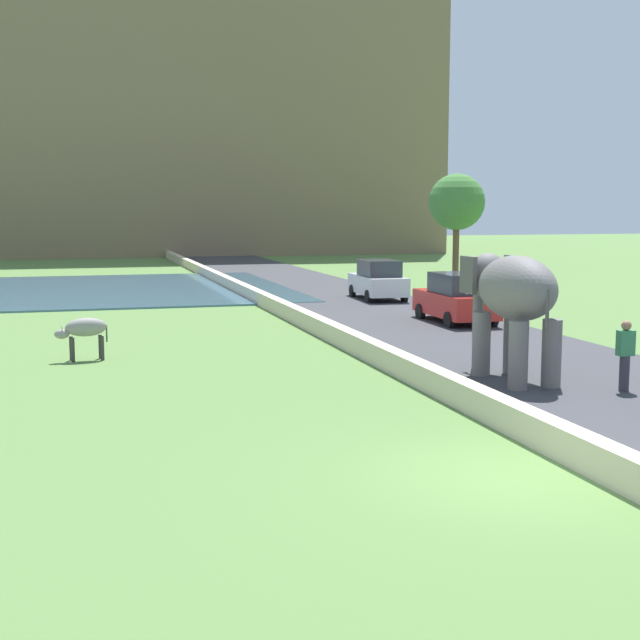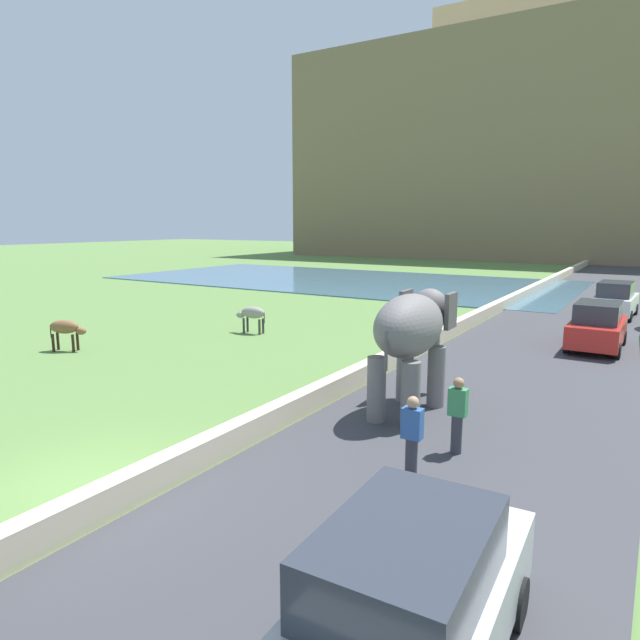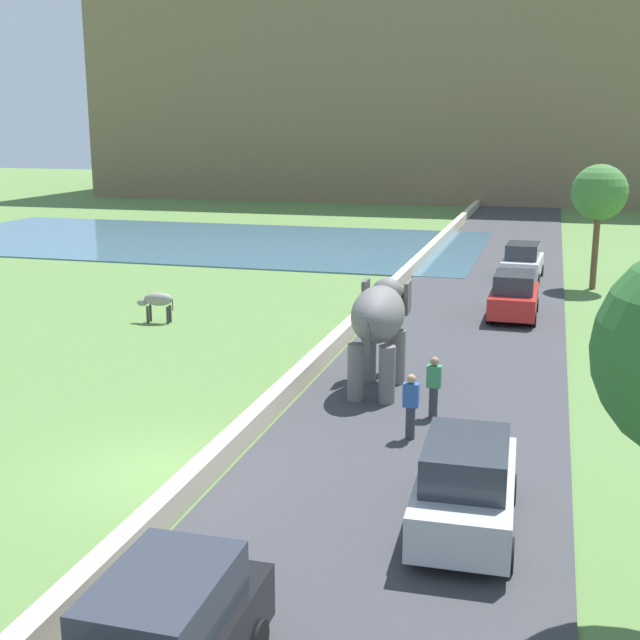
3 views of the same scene
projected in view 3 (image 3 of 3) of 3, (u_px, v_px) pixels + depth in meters
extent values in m
plane|color=#567A3D|center=(157.00, 472.00, 17.53)|extent=(220.00, 220.00, 0.00)
cube|color=#38383D|center=(479.00, 299.00, 34.95)|extent=(7.00, 120.00, 0.06)
cube|color=beige|center=(381.00, 297.00, 34.01)|extent=(0.40, 110.00, 0.56)
cube|color=#426B84|center=(195.00, 241.00, 52.43)|extent=(36.00, 18.00, 0.08)
cube|color=#7F6B4C|center=(426.00, 61.00, 86.70)|extent=(64.00, 28.00, 27.52)
ellipsoid|color=slate|center=(378.00, 314.00, 22.19)|extent=(1.46, 2.73, 1.50)
cylinder|color=slate|center=(368.00, 356.00, 23.45)|extent=(0.44, 0.44, 1.60)
cylinder|color=slate|center=(398.00, 358.00, 23.24)|extent=(0.44, 0.44, 1.60)
cylinder|color=slate|center=(356.00, 373.00, 21.79)|extent=(0.44, 0.44, 1.60)
cylinder|color=slate|center=(387.00, 376.00, 21.59)|extent=(0.44, 0.44, 1.60)
ellipsoid|color=slate|center=(387.00, 297.00, 23.48)|extent=(1.02, 0.92, 1.10)
cube|color=#504C4C|center=(366.00, 295.00, 23.49)|extent=(0.14, 0.70, 0.90)
cube|color=#504C4C|center=(408.00, 298.00, 23.20)|extent=(0.14, 0.70, 0.90)
cylinder|color=slate|center=(389.00, 323.00, 24.13)|extent=(0.28, 0.28, 1.50)
cone|color=silver|center=(382.00, 308.00, 24.01)|extent=(0.13, 0.56, 0.17)
cone|color=silver|center=(397.00, 309.00, 23.91)|extent=(0.13, 0.56, 0.17)
cylinder|color=#504C4C|center=(369.00, 339.00, 21.02)|extent=(0.08, 0.08, 0.90)
cylinder|color=#33333D|center=(433.00, 403.00, 20.57)|extent=(0.22, 0.22, 0.85)
cube|color=#388451|center=(434.00, 376.00, 20.41)|extent=(0.36, 0.22, 0.56)
sphere|color=#997051|center=(435.00, 361.00, 20.32)|extent=(0.22, 0.22, 0.22)
cylinder|color=#33333D|center=(410.00, 424.00, 19.16)|extent=(0.22, 0.22, 0.85)
cube|color=#2D569E|center=(411.00, 395.00, 19.00)|extent=(0.36, 0.22, 0.56)
sphere|color=tan|center=(411.00, 379.00, 18.91)|extent=(0.22, 0.22, 0.22)
cube|color=red|center=(514.00, 301.00, 31.32)|extent=(1.73, 4.01, 0.80)
cube|color=#2D333D|center=(514.00, 282.00, 30.96)|extent=(1.46, 2.21, 0.70)
cylinder|color=black|center=(494.00, 303.00, 32.85)|extent=(0.18, 0.60, 0.60)
cylinder|color=black|center=(536.00, 305.00, 32.41)|extent=(0.18, 0.60, 0.60)
cylinder|color=black|center=(489.00, 317.00, 30.42)|extent=(0.18, 0.60, 0.60)
cylinder|color=black|center=(534.00, 320.00, 29.98)|extent=(0.18, 0.60, 0.60)
cube|color=white|center=(522.00, 266.00, 39.06)|extent=(1.90, 4.08, 0.80)
cube|color=#2D333D|center=(523.00, 251.00, 38.70)|extent=(1.55, 2.27, 0.70)
cylinder|color=black|center=(508.00, 269.00, 40.60)|extent=(0.21, 0.61, 0.60)
cylinder|color=black|center=(541.00, 271.00, 40.10)|extent=(0.21, 0.61, 0.60)
cylinder|color=black|center=(502.00, 278.00, 38.20)|extent=(0.21, 0.61, 0.60)
cylinder|color=black|center=(537.00, 280.00, 37.70)|extent=(0.21, 0.61, 0.60)
cube|color=#2D333D|center=(163.00, 601.00, 10.20)|extent=(1.46, 2.21, 0.70)
cylinder|color=black|center=(149.00, 623.00, 11.70)|extent=(0.18, 0.60, 0.60)
cube|color=#B7B7BC|center=(465.00, 494.00, 14.88)|extent=(1.82, 4.05, 0.80)
cube|color=#2D333D|center=(466.00, 460.00, 14.52)|extent=(1.51, 2.24, 0.70)
cylinder|color=black|center=(428.00, 481.00, 16.39)|extent=(0.20, 0.61, 0.60)
cylinder|color=black|center=(511.00, 489.00, 16.01)|extent=(0.20, 0.61, 0.60)
cylinder|color=black|center=(411.00, 543.00, 13.93)|extent=(0.20, 0.61, 0.60)
cylinder|color=black|center=(508.00, 555.00, 13.55)|extent=(0.20, 0.61, 0.60)
ellipsoid|color=gray|center=(158.00, 299.00, 30.60)|extent=(1.15, 0.58, 0.50)
cylinder|color=#373533|center=(148.00, 315.00, 30.64)|extent=(0.10, 0.10, 0.65)
cylinder|color=#373533|center=(150.00, 313.00, 30.93)|extent=(0.10, 0.10, 0.65)
cylinder|color=#373533|center=(168.00, 315.00, 30.53)|extent=(0.10, 0.10, 0.65)
cylinder|color=#373533|center=(170.00, 314.00, 30.83)|extent=(0.10, 0.10, 0.65)
ellipsoid|color=gray|center=(142.00, 303.00, 30.72)|extent=(0.43, 0.29, 0.26)
cone|color=beige|center=(141.00, 299.00, 30.60)|extent=(0.04, 0.04, 0.12)
cone|color=beige|center=(143.00, 298.00, 30.77)|extent=(0.04, 0.04, 0.12)
cylinder|color=#373533|center=(173.00, 305.00, 30.57)|extent=(0.04, 0.04, 0.45)
cylinder|color=brown|center=(595.00, 251.00, 36.82)|extent=(0.28, 0.28, 3.47)
sphere|color=#427A38|center=(600.00, 192.00, 36.22)|extent=(2.45, 2.45, 2.45)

